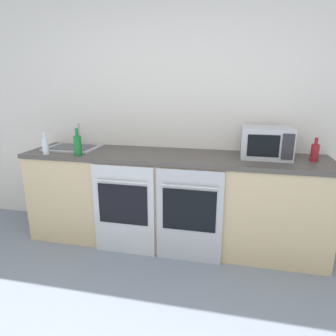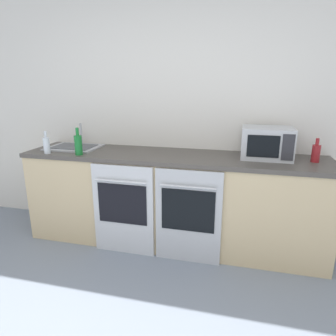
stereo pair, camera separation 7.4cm
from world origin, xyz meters
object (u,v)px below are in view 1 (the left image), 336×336
at_px(bottle_clear, 45,146).
at_px(sink, 73,147).
at_px(oven_left, 124,210).
at_px(microwave, 266,142).
at_px(bottle_green, 78,145).
at_px(oven_right, 189,216).
at_px(bottle_red, 315,152).

distance_m(bottle_clear, sink, 0.32).
xyz_separation_m(oven_left, bottle_clear, (-0.79, 0.07, 0.56)).
xyz_separation_m(microwave, bottle_green, (-1.71, -0.30, -0.04)).
bearing_deg(bottle_green, oven_right, -5.29).
distance_m(oven_left, oven_right, 0.61).
distance_m(bottle_clear, bottle_red, 2.46).
bearing_deg(bottle_clear, sink, 68.14).
relative_size(oven_right, bottle_red, 4.20).
xyz_separation_m(microwave, sink, (-1.92, -0.04, -0.13)).
relative_size(bottle_clear, sink, 0.42).
relative_size(microwave, bottle_clear, 2.04).
xyz_separation_m(oven_left, microwave, (1.25, 0.40, 0.61)).
relative_size(bottle_clear, bottle_red, 1.05).
relative_size(microwave, sink, 0.86).
height_order(microwave, bottle_green, microwave).
xyz_separation_m(oven_right, sink, (-1.29, 0.37, 0.49)).
height_order(bottle_clear, sink, sink).
bearing_deg(bottle_clear, microwave, 9.15).
distance_m(oven_left, bottle_clear, 0.97).
height_order(bottle_green, bottle_red, bottle_green).
bearing_deg(microwave, bottle_clear, -170.85).
height_order(oven_left, bottle_green, bottle_green).
bearing_deg(microwave, bottle_green, -169.99).
height_order(microwave, bottle_clear, microwave).
bearing_deg(sink, bottle_clear, -111.86).
xyz_separation_m(oven_left, bottle_red, (1.65, 0.35, 0.55)).
distance_m(oven_left, sink, 0.91).
relative_size(oven_left, bottle_green, 3.36).
xyz_separation_m(oven_left, oven_right, (0.61, 0.00, 0.00)).
bearing_deg(bottle_red, bottle_green, -173.18).
bearing_deg(oven_left, sink, 151.60).
distance_m(bottle_green, sink, 0.35).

